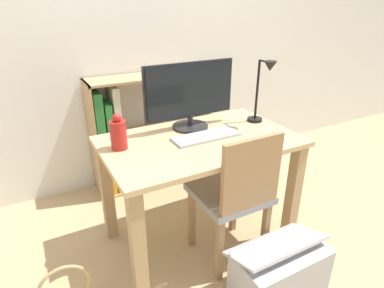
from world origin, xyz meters
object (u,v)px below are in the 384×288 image
Objects in this scene: keyboard at (207,137)px; vase at (118,134)px; chair at (236,193)px; bookshelf at (129,138)px; monitor at (190,94)px; desk_lamp at (263,86)px; storage_box at (279,270)px.

keyboard is 0.52m from vase.
chair is (0.54, -0.37, -0.34)m from vase.
monitor is at bearing -72.68° from bookshelf.
monitor reaches higher than desk_lamp.
bookshelf is at bearing 69.78° from vase.
chair reaches higher than keyboard.
vase is at bearing -168.99° from monitor.
chair is 1.68× the size of storage_box.
chair is (0.05, -0.46, -0.47)m from monitor.
bookshelf reaches higher than vase.
monitor is at bearing 11.01° from vase.
desk_lamp is at bearing -19.58° from monitor.
monitor is 2.96× the size of vase.
chair is at bearing -81.82° from keyboard.
chair is 0.86× the size of bookshelf.
vase is at bearing 176.22° from desk_lamp.
desk_lamp is at bearing -3.78° from vase.
monitor reaches higher than chair.
desk_lamp reaches higher than storage_box.
monitor is 1.45× the size of keyboard.
desk_lamp reaches higher than vase.
bookshelf is at bearing 128.20° from desk_lamp.
monitor is 0.87m from bookshelf.
keyboard is 0.94m from bookshelf.
vase is 0.39× the size of storage_box.
vase is 0.90m from bookshelf.
desk_lamp is at bearing -51.80° from bookshelf.
desk_lamp is 1.18m from bookshelf.
vase reaches higher than keyboard.
keyboard is 1.00× the size of desk_lamp.
desk_lamp is 0.71m from chair.
chair is at bearing -142.48° from desk_lamp.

